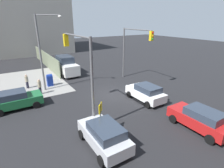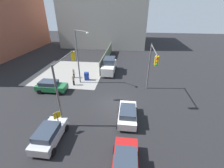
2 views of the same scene
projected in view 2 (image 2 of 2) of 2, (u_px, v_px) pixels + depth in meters
ground_plane at (113, 103)px, 18.64m from camera, size 120.00×120.00×0.00m
sidewalk_corner at (70, 72)px, 27.54m from camera, size 12.00×12.00×0.01m
construction_fence at (107, 56)px, 32.83m from camera, size 16.61×0.12×2.40m
building_loft_east at (106, 18)px, 47.59m from camera, size 20.00×24.00×15.31m
smokestack at (26, 20)px, 45.20m from camera, size 1.80×1.80×14.53m
traffic_signal_nw_corner at (65, 76)px, 14.74m from camera, size 5.10×0.36×6.50m
traffic_signal_se_corner at (152, 63)px, 18.25m from camera, size 5.28×0.36×6.50m
street_lamp_corner at (79, 54)px, 21.50m from camera, size 1.60×2.35×8.00m
warning_sign_two_way at (58, 119)px, 13.59m from camera, size 0.48×0.48×2.40m
mailbox_blue at (87, 76)px, 24.30m from camera, size 0.56×0.64×1.43m
coupe_red at (125, 164)px, 10.52m from camera, size 4.24×2.02×1.62m
hatchback_silver at (49, 134)px, 12.99m from camera, size 3.98×2.02×1.62m
sedan_white at (128, 114)px, 15.47m from camera, size 4.02×2.02×1.62m
hatchback_green at (51, 86)px, 20.92m from camera, size 2.02×4.19×1.62m
van_white_delivery at (109, 66)px, 26.90m from camera, size 5.40×2.32×2.62m
pedestrian_crossing at (73, 80)px, 22.65m from camera, size 0.36×0.36×1.65m
pedestrian_waiting at (74, 73)px, 25.04m from camera, size 0.36×0.36×1.64m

